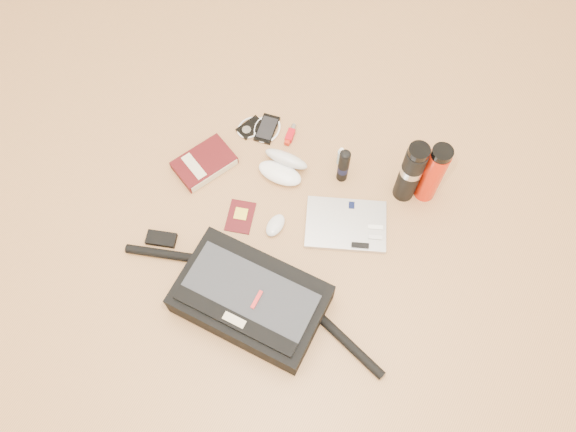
{
  "coord_description": "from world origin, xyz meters",
  "views": [
    {
      "loc": [
        0.4,
        -0.63,
        1.85
      ],
      "look_at": [
        -0.01,
        0.11,
        0.06
      ],
      "focal_mm": 35.0,
      "sensor_mm": 36.0,
      "label": 1
    }
  ],
  "objects_px": {
    "messenger_bag": "(250,299)",
    "thermos_black": "(411,172)",
    "thermos_red": "(433,173)",
    "laptop": "(346,225)",
    "book": "(204,163)"
  },
  "relations": [
    {
      "from": "laptop",
      "to": "thermos_red",
      "type": "distance_m",
      "value": 0.35
    },
    {
      "from": "laptop",
      "to": "thermos_black",
      "type": "distance_m",
      "value": 0.29
    },
    {
      "from": "messenger_bag",
      "to": "laptop",
      "type": "bearing_deg",
      "value": 67.92
    },
    {
      "from": "messenger_bag",
      "to": "thermos_black",
      "type": "relative_size",
      "value": 3.28
    },
    {
      "from": "messenger_bag",
      "to": "thermos_black",
      "type": "distance_m",
      "value": 0.71
    },
    {
      "from": "messenger_bag",
      "to": "thermos_black",
      "type": "height_order",
      "value": "thermos_black"
    },
    {
      "from": "thermos_black",
      "to": "thermos_red",
      "type": "height_order",
      "value": "thermos_black"
    },
    {
      "from": "thermos_black",
      "to": "laptop",
      "type": "bearing_deg",
      "value": -119.12
    },
    {
      "from": "thermos_black",
      "to": "thermos_red",
      "type": "relative_size",
      "value": 1.03
    },
    {
      "from": "laptop",
      "to": "book",
      "type": "height_order",
      "value": "book"
    },
    {
      "from": "book",
      "to": "thermos_red",
      "type": "relative_size",
      "value": 0.88
    },
    {
      "from": "thermos_black",
      "to": "book",
      "type": "bearing_deg",
      "value": -159.9
    },
    {
      "from": "messenger_bag",
      "to": "book",
      "type": "height_order",
      "value": "messenger_bag"
    },
    {
      "from": "messenger_bag",
      "to": "thermos_black",
      "type": "bearing_deg",
      "value": 64.57
    },
    {
      "from": "book",
      "to": "thermos_black",
      "type": "height_order",
      "value": "thermos_black"
    }
  ]
}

